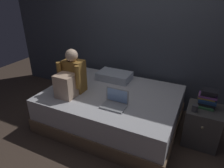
% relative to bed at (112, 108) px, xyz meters
% --- Properties ---
extents(ground_plane, '(8.00, 8.00, 0.00)m').
position_rel_bed_xyz_m(ground_plane, '(0.20, -0.30, -0.27)').
color(ground_plane, '#47382D').
extents(wall_back, '(5.60, 0.10, 2.70)m').
position_rel_bed_xyz_m(wall_back, '(0.20, 0.90, 1.08)').
color(wall_back, '#424751').
rests_on(wall_back, ground_plane).
extents(bed, '(2.00, 1.50, 0.54)m').
position_rel_bed_xyz_m(bed, '(0.00, 0.00, 0.00)').
color(bed, '#7A6047').
rests_on(bed, ground_plane).
extents(nightstand, '(0.44, 0.46, 0.53)m').
position_rel_bed_xyz_m(nightstand, '(1.30, 0.14, 0.00)').
color(nightstand, '#474442').
rests_on(nightstand, ground_plane).
extents(person_sitting, '(0.39, 0.44, 0.65)m').
position_rel_bed_xyz_m(person_sitting, '(-0.53, -0.26, 0.52)').
color(person_sitting, olive).
rests_on(person_sitting, bed).
extents(laptop, '(0.32, 0.23, 0.22)m').
position_rel_bed_xyz_m(laptop, '(0.20, -0.31, 0.33)').
color(laptop, '#9EA0A5').
rests_on(laptop, bed).
extents(pillow, '(0.56, 0.36, 0.13)m').
position_rel_bed_xyz_m(pillow, '(-0.17, 0.45, 0.34)').
color(pillow, silver).
rests_on(pillow, bed).
extents(book_stack, '(0.23, 0.17, 0.26)m').
position_rel_bed_xyz_m(book_stack, '(1.29, 0.18, 0.40)').
color(book_stack, '#387042').
rests_on(book_stack, nightstand).
extents(mug, '(0.08, 0.08, 0.09)m').
position_rel_bed_xyz_m(mug, '(1.17, 0.02, 0.31)').
color(mug, '#3D3D42').
rests_on(mug, nightstand).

